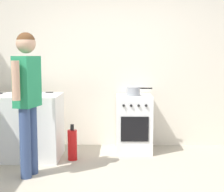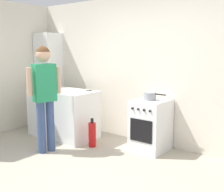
% 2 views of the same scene
% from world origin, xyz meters
% --- Properties ---
extents(ground_plane, '(8.00, 8.00, 0.00)m').
position_xyz_m(ground_plane, '(0.00, 0.00, 0.00)').
color(ground_plane, '#ADA38E').
extents(back_wall, '(6.00, 0.10, 2.60)m').
position_xyz_m(back_wall, '(0.00, 1.95, 1.30)').
color(back_wall, silver).
rests_on(back_wall, ground).
extents(counter_unit, '(1.30, 0.70, 0.90)m').
position_xyz_m(counter_unit, '(-1.35, 1.20, 0.45)').
color(counter_unit, white).
rests_on(counter_unit, ground).
extents(oven_left, '(0.53, 0.62, 0.85)m').
position_xyz_m(oven_left, '(0.35, 1.58, 0.43)').
color(oven_left, white).
rests_on(oven_left, ground).
extents(pot, '(0.39, 0.21, 0.13)m').
position_xyz_m(pot, '(0.34, 1.56, 0.91)').
color(pot, gray).
rests_on(pot, oven_left).
extents(knife_chef, '(0.31, 0.06, 0.01)m').
position_xyz_m(knife_chef, '(-0.98, 1.43, 0.90)').
color(knife_chef, silver).
rests_on(knife_chef, counter_unit).
extents(person, '(0.28, 0.55, 1.71)m').
position_xyz_m(person, '(-0.96, 0.46, 1.04)').
color(person, '#384C7A').
rests_on(person, ground).
extents(fire_extinguisher, '(0.13, 0.13, 0.50)m').
position_xyz_m(fire_extinguisher, '(-0.52, 1.10, 0.22)').
color(fire_extinguisher, red).
rests_on(fire_extinguisher, ground).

